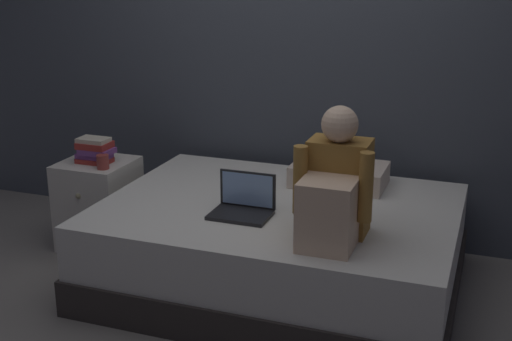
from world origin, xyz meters
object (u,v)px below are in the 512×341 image
at_px(pillow, 339,175).
at_px(bed, 279,246).
at_px(laptop, 243,204).
at_px(book_stack, 95,150).
at_px(mug, 103,162).
at_px(person_sitting, 335,190).
at_px(nightstand, 99,204).

bearing_deg(pillow, bed, -117.61).
bearing_deg(laptop, bed, 57.89).
distance_m(book_stack, mug, 0.16).
bearing_deg(book_stack, person_sitting, -16.86).
relative_size(laptop, mug, 3.56).
xyz_separation_m(nightstand, pillow, (1.54, 0.29, 0.28)).
xyz_separation_m(nightstand, laptop, (1.17, -0.38, 0.27)).
bearing_deg(nightstand, pillow, 10.59).
bearing_deg(mug, pillow, 16.15).
xyz_separation_m(bed, laptop, (-0.13, -0.21, 0.31)).
bearing_deg(bed, person_sitting, -42.68).
relative_size(bed, pillow, 3.57).
relative_size(nightstand, book_stack, 2.49).
bearing_deg(mug, bed, -2.10).
relative_size(pillow, mug, 6.22).
relative_size(bed, mug, 22.22).
relative_size(person_sitting, mug, 7.28).
bearing_deg(book_stack, nightstand, 120.47).
bearing_deg(book_stack, pillow, 11.40).
bearing_deg(book_stack, laptop, -17.23).
distance_m(bed, pillow, 0.60).
bearing_deg(person_sitting, mug, 165.30).
relative_size(bed, nightstand, 3.44).
bearing_deg(mug, book_stack, 139.81).
height_order(person_sitting, mug, person_sitting).
bearing_deg(pillow, mug, -163.85).
height_order(laptop, book_stack, book_stack).
relative_size(nightstand, pillow, 1.04).
bearing_deg(nightstand, person_sitting, -17.37).
height_order(bed, book_stack, book_stack).
xyz_separation_m(person_sitting, pillow, (-0.16, 0.82, -0.19)).
bearing_deg(person_sitting, pillow, 101.37).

